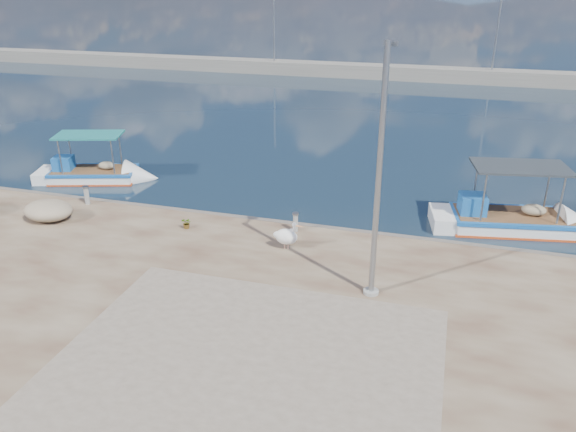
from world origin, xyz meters
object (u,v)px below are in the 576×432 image
Objects in this scene: bollard_near at (295,221)px; boat_right at (509,223)px; boat_left at (93,176)px; pelican at (287,236)px; lamp_post at (378,185)px.

boat_right is at bearing 25.36° from bollard_near.
pelican is (11.08, -5.30, 0.76)m from boat_left.
boat_right is 0.91× the size of lamp_post.
bollard_near is at bearing -36.57° from boat_left.
boat_left is 11.65m from bollard_near.
pelican is at bearing 147.25° from lamp_post.
lamp_post reaches higher than boat_left.
bollard_near is (-7.47, -3.54, 0.65)m from boat_right.
lamp_post is at bearing -33.73° from pelican.
boat_left is at bearing 160.63° from bollard_near.
bollard_near is (-3.23, 3.45, -2.92)m from lamp_post.
boat_right is at bearing 58.76° from lamp_post.
boat_right is 8.92m from pelican.
bollard_near is at bearing 93.06° from pelican.
bollard_near is (-0.10, 1.44, -0.09)m from pelican.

